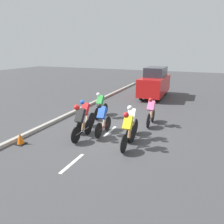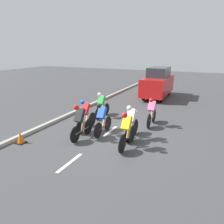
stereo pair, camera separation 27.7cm
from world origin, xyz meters
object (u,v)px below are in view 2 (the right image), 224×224
cyclist_pink (152,111)px  cyclist_yellow (127,129)px  cyclist_white (131,121)px  cyclist_green (102,104)px  cyclist_red (86,114)px  traffic_cone (20,138)px  support_car (158,83)px  cyclist_blue (102,118)px  cyclist_black (80,120)px

cyclist_pink → cyclist_yellow: cyclist_yellow is taller
cyclist_white → cyclist_green: bearing=-40.6°
cyclist_white → cyclist_red: 2.29m
cyclist_green → cyclist_red: cyclist_red is taller
cyclist_green → traffic_cone: bearing=72.3°
traffic_cone → support_car: bearing=-105.4°
cyclist_white → cyclist_pink: cyclist_white is taller
cyclist_yellow → cyclist_blue: 1.70m
cyclist_pink → support_car: support_car is taller
cyclist_pink → cyclist_green: 2.86m
cyclist_white → cyclist_yellow: bearing=99.8°
cyclist_blue → cyclist_green: bearing=-62.3°
cyclist_white → cyclist_black: 2.13m
support_car → cyclist_pink: bearing=100.9°
cyclist_pink → cyclist_black: (2.28, 2.87, 0.08)m
cyclist_red → support_car: bearing=-99.1°
cyclist_pink → cyclist_white: bearing=79.4°
support_car → cyclist_red: bearing=80.9°
cyclist_pink → cyclist_black: bearing=51.5°
cyclist_pink → cyclist_green: size_ratio=0.98×
cyclist_blue → cyclist_red: bearing=-12.3°
cyclist_green → cyclist_yellow: bearing=130.7°
cyclist_pink → traffic_cone: (4.28, 4.26, -0.51)m
cyclist_black → support_car: support_car is taller
cyclist_pink → cyclist_green: (2.86, -0.20, 0.01)m
cyclist_pink → cyclist_blue: cyclist_blue is taller
cyclist_black → cyclist_green: bearing=-79.4°
cyclist_green → support_car: support_car is taller
cyclist_black → traffic_cone: cyclist_black is taller
cyclist_red → cyclist_black: (-0.36, 1.02, 0.05)m
cyclist_blue → traffic_cone: (2.61, 2.20, -0.53)m
cyclist_pink → support_car: 6.77m
cyclist_green → traffic_cone: (1.42, 4.45, -0.52)m
cyclist_green → cyclist_black: 3.12m
support_car → cyclist_white: bearing=96.1°
cyclist_yellow → cyclist_green: bearing=-49.3°
cyclist_pink → traffic_cone: bearing=44.8°
cyclist_green → cyclist_blue: 2.54m
cyclist_yellow → cyclist_black: size_ratio=1.02×
cyclist_red → support_car: size_ratio=0.40×
cyclist_white → traffic_cone: (3.92, 2.31, -0.55)m
cyclist_black → cyclist_white: bearing=-154.3°
cyclist_green → cyclist_white: bearing=139.4°
cyclist_green → cyclist_black: cyclist_black is taller
support_car → traffic_cone: size_ratio=8.95×
cyclist_red → support_car: (-1.36, -8.48, 0.37)m
cyclist_green → cyclist_black: bearing=100.6°
cyclist_pink → cyclist_red: size_ratio=0.97×
cyclist_green → cyclist_red: size_ratio=0.99×
cyclist_pink → cyclist_yellow: bearing=86.1°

